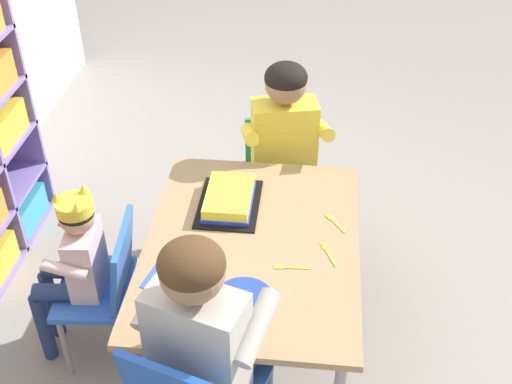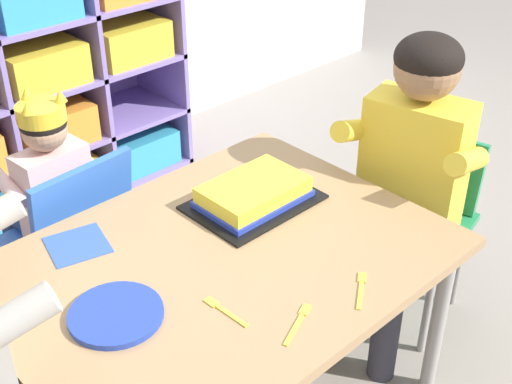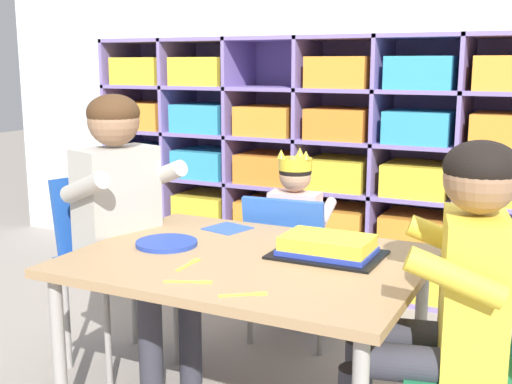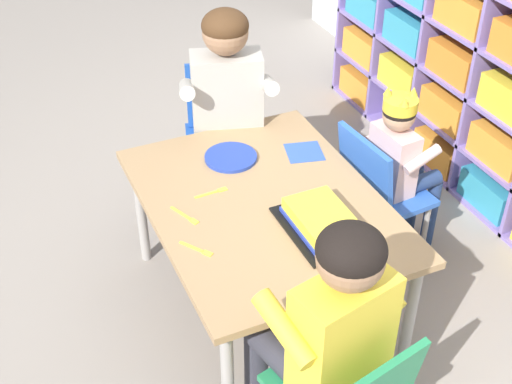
{
  "view_description": "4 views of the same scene",
  "coord_description": "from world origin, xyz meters",
  "px_view_note": "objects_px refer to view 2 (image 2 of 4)",
  "views": [
    {
      "loc": [
        -1.88,
        -0.21,
        2.22
      ],
      "look_at": [
        0.17,
        0.0,
        0.67
      ],
      "focal_mm": 45.39,
      "sensor_mm": 36.0,
      "label": 1
    },
    {
      "loc": [
        -0.87,
        -1.04,
        1.59
      ],
      "look_at": [
        0.07,
        -0.06,
        0.74
      ],
      "focal_mm": 47.96,
      "sensor_mm": 36.0,
      "label": 2
    },
    {
      "loc": [
        0.91,
        -1.79,
        1.17
      ],
      "look_at": [
        0.08,
        -0.09,
        0.79
      ],
      "focal_mm": 45.41,
      "sensor_mm": 36.0,
      "label": 3
    },
    {
      "loc": [
        1.88,
        -0.87,
        2.13
      ],
      "look_at": [
        0.14,
        -0.1,
        0.72
      ],
      "focal_mm": 49.26,
      "sensor_mm": 36.0,
      "label": 4
    }
  ],
  "objects_px": {
    "fork_near_child_seat": "(298,322)",
    "fork_by_napkin": "(361,288)",
    "classroom_chair_blue": "(73,232)",
    "birthday_cake_on_tray": "(253,195)",
    "fork_at_table_front_edge": "(223,310)",
    "classroom_chair_guest_side": "(413,211)",
    "guest_at_table_side": "(407,166)",
    "paper_plate_stack": "(116,314)",
    "child_with_crown": "(47,184)",
    "activity_table": "(221,272)"
  },
  "relations": [
    {
      "from": "paper_plate_stack",
      "to": "fork_at_table_front_edge",
      "type": "xyz_separation_m",
      "value": [
        0.18,
        -0.15,
        -0.01
      ]
    },
    {
      "from": "activity_table",
      "to": "paper_plate_stack",
      "type": "xyz_separation_m",
      "value": [
        -0.31,
        -0.01,
        0.06
      ]
    },
    {
      "from": "activity_table",
      "to": "fork_by_napkin",
      "type": "distance_m",
      "value": 0.36
    },
    {
      "from": "birthday_cake_on_tray",
      "to": "guest_at_table_side",
      "type": "bearing_deg",
      "value": -25.97
    },
    {
      "from": "birthday_cake_on_tray",
      "to": "activity_table",
      "type": "bearing_deg",
      "value": -152.05
    },
    {
      "from": "fork_at_table_front_edge",
      "to": "fork_by_napkin",
      "type": "relative_size",
      "value": 1.12
    },
    {
      "from": "activity_table",
      "to": "fork_at_table_front_edge",
      "type": "bearing_deg",
      "value": -129.38
    },
    {
      "from": "fork_at_table_front_edge",
      "to": "fork_near_child_seat",
      "type": "xyz_separation_m",
      "value": [
        0.1,
        -0.14,
        0.0
      ]
    },
    {
      "from": "paper_plate_stack",
      "to": "guest_at_table_side",
      "type": "bearing_deg",
      "value": -4.82
    },
    {
      "from": "guest_at_table_side",
      "to": "fork_by_napkin",
      "type": "distance_m",
      "value": 0.55
    },
    {
      "from": "child_with_crown",
      "to": "paper_plate_stack",
      "type": "relative_size",
      "value": 3.89
    },
    {
      "from": "classroom_chair_guest_side",
      "to": "guest_at_table_side",
      "type": "xyz_separation_m",
      "value": [
        -0.11,
        -0.02,
        0.22
      ]
    },
    {
      "from": "birthday_cake_on_tray",
      "to": "child_with_crown",
      "type": "bearing_deg",
      "value": 120.93
    },
    {
      "from": "activity_table",
      "to": "guest_at_table_side",
      "type": "height_order",
      "value": "guest_at_table_side"
    },
    {
      "from": "fork_near_child_seat",
      "to": "fork_by_napkin",
      "type": "height_order",
      "value": "same"
    },
    {
      "from": "child_with_crown",
      "to": "fork_by_napkin",
      "type": "xyz_separation_m",
      "value": [
        0.27,
        -1.0,
        0.05
      ]
    },
    {
      "from": "classroom_chair_guest_side",
      "to": "classroom_chair_blue",
      "type": "bearing_deg",
      "value": -138.87
    },
    {
      "from": "guest_at_table_side",
      "to": "paper_plate_stack",
      "type": "distance_m",
      "value": 0.97
    },
    {
      "from": "child_with_crown",
      "to": "paper_plate_stack",
      "type": "height_order",
      "value": "child_with_crown"
    },
    {
      "from": "activity_table",
      "to": "birthday_cake_on_tray",
      "type": "height_order",
      "value": "birthday_cake_on_tray"
    },
    {
      "from": "birthday_cake_on_tray",
      "to": "fork_by_napkin",
      "type": "relative_size",
      "value": 2.98
    },
    {
      "from": "activity_table",
      "to": "child_with_crown",
      "type": "distance_m",
      "value": 0.69
    },
    {
      "from": "guest_at_table_side",
      "to": "fork_near_child_seat",
      "type": "bearing_deg",
      "value": -85.34
    },
    {
      "from": "birthday_cake_on_tray",
      "to": "fork_at_table_front_edge",
      "type": "relative_size",
      "value": 2.66
    },
    {
      "from": "activity_table",
      "to": "fork_at_table_front_edge",
      "type": "distance_m",
      "value": 0.21
    },
    {
      "from": "classroom_chair_blue",
      "to": "child_with_crown",
      "type": "bearing_deg",
      "value": -90.45
    },
    {
      "from": "classroom_chair_guest_side",
      "to": "fork_near_child_seat",
      "type": "bearing_deg",
      "value": -85.95
    },
    {
      "from": "classroom_chair_guest_side",
      "to": "fork_near_child_seat",
      "type": "xyz_separation_m",
      "value": [
        -0.79,
        -0.23,
        0.18
      ]
    },
    {
      "from": "fork_at_table_front_edge",
      "to": "fork_by_napkin",
      "type": "bearing_deg",
      "value": 57.26
    },
    {
      "from": "classroom_chair_guest_side",
      "to": "fork_at_table_front_edge",
      "type": "xyz_separation_m",
      "value": [
        -0.89,
        -0.09,
        0.18
      ]
    },
    {
      "from": "activity_table",
      "to": "fork_by_napkin",
      "type": "height_order",
      "value": "fork_by_napkin"
    },
    {
      "from": "child_with_crown",
      "to": "paper_plate_stack",
      "type": "xyz_separation_m",
      "value": [
        -0.2,
        -0.69,
        0.05
      ]
    },
    {
      "from": "classroom_chair_blue",
      "to": "birthday_cake_on_tray",
      "type": "bearing_deg",
      "value": 121.02
    },
    {
      "from": "child_with_crown",
      "to": "fork_near_child_seat",
      "type": "xyz_separation_m",
      "value": [
        0.08,
        -0.98,
        0.05
      ]
    },
    {
      "from": "classroom_chair_guest_side",
      "to": "fork_by_napkin",
      "type": "height_order",
      "value": "classroom_chair_guest_side"
    },
    {
      "from": "activity_table",
      "to": "classroom_chair_guest_side",
      "type": "height_order",
      "value": "classroom_chair_guest_side"
    },
    {
      "from": "child_with_crown",
      "to": "classroom_chair_guest_side",
      "type": "relative_size",
      "value": 1.36
    },
    {
      "from": "guest_at_table_side",
      "to": "birthday_cake_on_tray",
      "type": "distance_m",
      "value": 0.47
    },
    {
      "from": "guest_at_table_side",
      "to": "paper_plate_stack",
      "type": "xyz_separation_m",
      "value": [
        -0.97,
        0.08,
        -0.03
      ]
    },
    {
      "from": "activity_table",
      "to": "fork_at_table_front_edge",
      "type": "relative_size",
      "value": 8.39
    },
    {
      "from": "classroom_chair_guest_side",
      "to": "fork_near_child_seat",
      "type": "relative_size",
      "value": 4.52
    },
    {
      "from": "fork_near_child_seat",
      "to": "fork_by_napkin",
      "type": "distance_m",
      "value": 0.19
    },
    {
      "from": "activity_table",
      "to": "birthday_cake_on_tray",
      "type": "relative_size",
      "value": 3.16
    },
    {
      "from": "child_with_crown",
      "to": "guest_at_table_side",
      "type": "xyz_separation_m",
      "value": [
        0.76,
        -0.77,
        0.08
      ]
    },
    {
      "from": "child_with_crown",
      "to": "birthday_cake_on_tray",
      "type": "bearing_deg",
      "value": 116.1
    },
    {
      "from": "birthday_cake_on_tray",
      "to": "fork_by_napkin",
      "type": "distance_m",
      "value": 0.45
    },
    {
      "from": "classroom_chair_blue",
      "to": "classroom_chair_guest_side",
      "type": "height_order",
      "value": "classroom_chair_blue"
    },
    {
      "from": "child_with_crown",
      "to": "classroom_chair_blue",
      "type": "bearing_deg",
      "value": 89.55
    },
    {
      "from": "paper_plate_stack",
      "to": "fork_near_child_seat",
      "type": "relative_size",
      "value": 1.57
    },
    {
      "from": "paper_plate_stack",
      "to": "fork_near_child_seat",
      "type": "distance_m",
      "value": 0.4
    }
  ]
}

